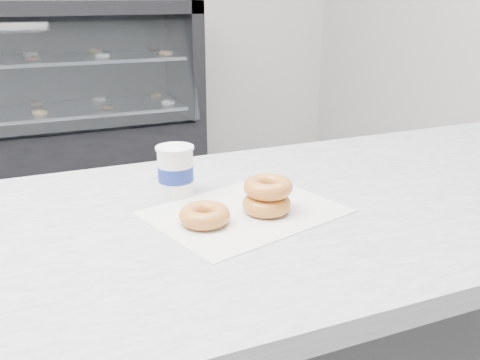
# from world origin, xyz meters

# --- Properties ---
(display_case) EXTENTS (2.40, 0.74, 1.25)m
(display_case) POSITION_xyz_m (0.00, 2.12, 0.49)
(display_case) COLOR black
(display_case) RESTS_ON ground
(wax_paper) EXTENTS (0.40, 0.34, 0.00)m
(wax_paper) POSITION_xyz_m (0.44, -0.61, 0.90)
(wax_paper) COLOR silver
(wax_paper) RESTS_ON counter
(donut_single) EXTENTS (0.10, 0.10, 0.03)m
(donut_single) POSITION_xyz_m (0.35, -0.63, 0.92)
(donut_single) COLOR gold
(donut_single) RESTS_ON wax_paper
(donut_stack) EXTENTS (0.10, 0.10, 0.06)m
(donut_stack) POSITION_xyz_m (0.48, -0.62, 0.93)
(donut_stack) COLOR gold
(donut_stack) RESTS_ON wax_paper
(coffee_cup) EXTENTS (0.09, 0.09, 0.10)m
(coffee_cup) POSITION_xyz_m (0.35, -0.46, 0.95)
(coffee_cup) COLOR white
(coffee_cup) RESTS_ON counter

